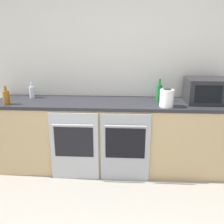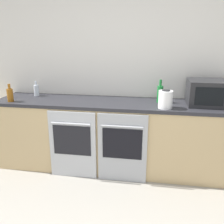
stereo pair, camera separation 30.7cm
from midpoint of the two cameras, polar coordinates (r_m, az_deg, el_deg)
wall_back at (r=3.29m, az=5.88°, el=10.62°), size 10.00×0.06×2.60m
counter_back at (r=3.18m, az=5.04°, el=-5.50°), size 3.16×0.61×0.89m
oven_left at (r=3.00m, az=-6.10°, el=-7.48°), size 0.57×0.06×0.83m
oven_right at (r=2.91m, az=5.41°, el=-8.28°), size 0.57×0.06×0.83m
microwave at (r=3.14m, az=24.16°, el=4.00°), size 0.50×0.40×0.29m
bottle_clear at (r=3.45m, az=-14.47°, el=4.86°), size 0.07×0.07×0.20m
bottle_amber at (r=3.23m, az=-19.80°, el=3.73°), size 0.07×0.07×0.22m
bottle_green at (r=3.08m, az=13.74°, el=4.10°), size 0.07×0.07×0.28m
kettle at (r=2.85m, az=15.19°, el=2.77°), size 0.16×0.16×0.21m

